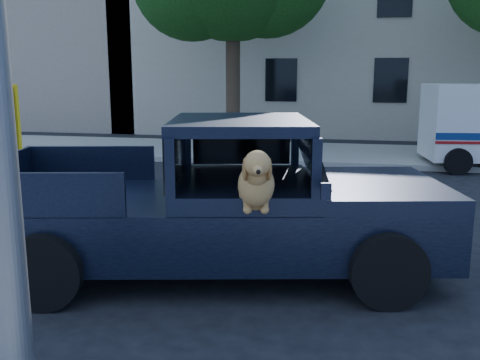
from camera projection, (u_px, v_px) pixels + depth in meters
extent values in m
plane|color=black|center=(371.00, 263.00, 7.06)|extent=(120.00, 120.00, 0.00)
cube|color=gray|center=(361.00, 155.00, 15.87)|extent=(60.00, 4.00, 0.15)
cylinder|color=#332619|center=(233.00, 82.00, 16.64)|extent=(0.44, 0.44, 4.40)
cube|color=#BEB69D|center=(440.00, 21.00, 21.41)|extent=(26.00, 6.00, 9.00)
cube|color=tan|center=(37.00, 40.00, 25.12)|extent=(12.00, 6.00, 8.00)
cube|color=black|center=(219.00, 222.00, 6.63)|extent=(5.72, 3.18, 0.69)
cube|color=black|center=(375.00, 188.00, 6.56)|extent=(1.97, 2.36, 0.17)
cube|color=black|center=(240.00, 124.00, 6.39)|extent=(2.00, 2.29, 0.12)
cube|color=black|center=(309.00, 154.00, 6.47)|extent=(0.64, 1.80, 0.59)
cube|color=black|center=(258.00, 216.00, 6.14)|extent=(0.68, 0.68, 0.39)
cube|color=black|center=(326.00, 191.00, 5.23)|extent=(0.11, 0.07, 0.17)
cube|color=yellow|center=(7.00, 117.00, 3.54)|extent=(0.17, 0.03, 0.43)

